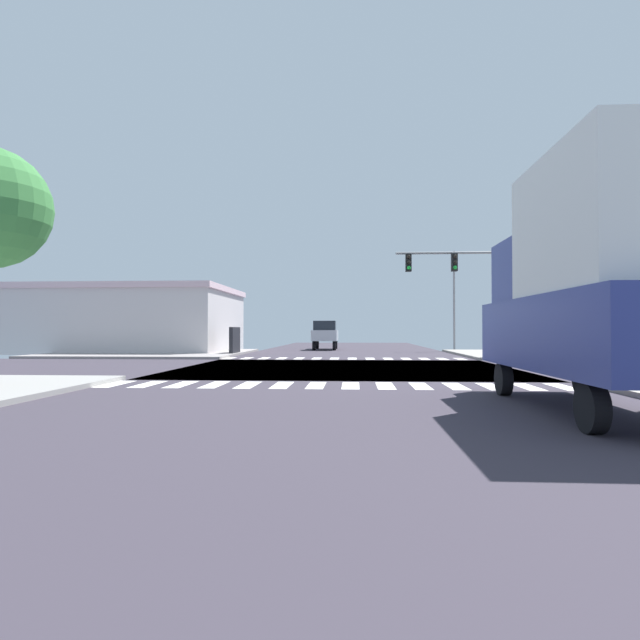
# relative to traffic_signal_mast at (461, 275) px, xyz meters

# --- Properties ---
(ground) EXTENTS (90.00, 90.00, 0.05)m
(ground) POSITION_rel_traffic_signal_mast_xyz_m (-6.39, -7.77, -4.73)
(ground) COLOR #352F39
(sidewalk_corner_ne) EXTENTS (12.00, 12.00, 0.14)m
(sidewalk_corner_ne) POSITION_rel_traffic_signal_mast_xyz_m (6.61, 4.23, -4.64)
(sidewalk_corner_ne) COLOR gray
(sidewalk_corner_ne) RESTS_ON ground
(sidewalk_corner_nw) EXTENTS (12.00, 12.00, 0.14)m
(sidewalk_corner_nw) POSITION_rel_traffic_signal_mast_xyz_m (-19.39, 4.23, -4.64)
(sidewalk_corner_nw) COLOR gray
(sidewalk_corner_nw) RESTS_ON ground
(crosswalk_near) EXTENTS (13.50, 2.00, 0.01)m
(crosswalk_near) POSITION_rel_traffic_signal_mast_xyz_m (-6.64, -15.07, -4.70)
(crosswalk_near) COLOR silver
(crosswalk_near) RESTS_ON ground
(crosswalk_far) EXTENTS (13.50, 2.00, 0.01)m
(crosswalk_far) POSITION_rel_traffic_signal_mast_xyz_m (-6.64, -0.47, -4.70)
(crosswalk_far) COLOR silver
(crosswalk_far) RESTS_ON ground
(traffic_signal_mast) EXTENTS (6.10, 0.55, 6.39)m
(traffic_signal_mast) POSITION_rel_traffic_signal_mast_xyz_m (0.00, 0.00, 0.00)
(traffic_signal_mast) COLOR gray
(traffic_signal_mast) RESTS_ON ground
(street_lamp) EXTENTS (1.78, 0.32, 7.69)m
(street_lamp) POSITION_rel_traffic_signal_mast_xyz_m (1.40, 10.95, -0.08)
(street_lamp) COLOR gray
(street_lamp) RESTS_ON ground
(bank_building) EXTENTS (16.71, 11.18, 4.73)m
(bank_building) POSITION_rel_traffic_signal_mast_xyz_m (-22.69, 7.95, -2.34)
(bank_building) COLOR silver
(bank_building) RESTS_ON ground
(box_truck_leading_1) EXTENTS (2.40, 7.20, 4.85)m
(box_truck_leading_1) POSITION_rel_traffic_signal_mast_xyz_m (-1.39, -19.77, -2.14)
(box_truck_leading_1) COLOR black
(box_truck_leading_1) RESTS_ON ground
(pickup_trailing_1) EXTENTS (2.00, 5.10, 2.35)m
(pickup_trailing_1) POSITION_rel_traffic_signal_mast_xyz_m (-8.39, 13.17, -3.41)
(pickup_trailing_1) COLOR black
(pickup_trailing_1) RESTS_ON ground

